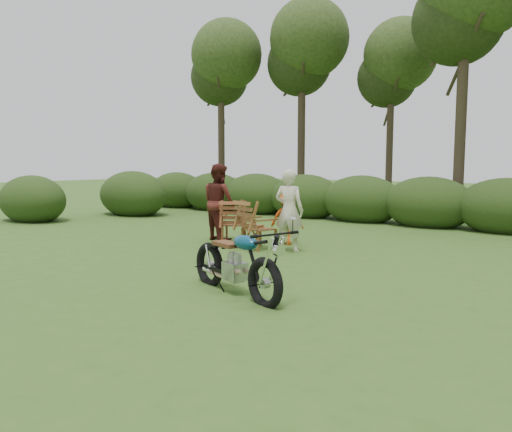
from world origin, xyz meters
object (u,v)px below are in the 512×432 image
Objects in this scene: adult_a at (289,251)px; adult_b at (219,240)px; side_table at (251,236)px; lawn_chair_right at (259,249)px; lawn_chair_left at (236,242)px; motorcycle at (235,293)px; cup at (254,223)px; child at (287,244)px.

adult_b reaches higher than adult_a.
side_table is at bearing -176.90° from adult_b.
lawn_chair_right reaches higher than side_table.
adult_b is at bearing -30.99° from lawn_chair_left.
lawn_chair_left is 0.78m from side_table.
adult_b is (-3.31, 3.41, 0.00)m from motorcycle.
cup is (0.05, 0.05, 0.28)m from side_table.
adult_b reaches higher than lawn_chair_left.
cup reaches higher than side_table.
adult_a is at bearing 142.61° from lawn_chair_left.
side_table is 1.25m from adult_b.
lawn_chair_left is at bearing 6.26° from child.
child is at bearing 131.45° from motorcycle.
motorcycle is 3.79m from cup.
lawn_chair_right is 2.13× the size of side_table.
adult_a reaches higher than side_table.
cup is (0.72, -0.26, 0.51)m from lawn_chair_left.
lawn_chair_left is at bearing 159.93° from cup.
lawn_chair_left is at bearing 155.35° from side_table.
cup is at bearing 46.54° from child.
lawn_chair_left is 8.29× the size of cup.
lawn_chair_left and side_table have the same top height.
lawn_chair_right is at bearing 63.80° from child.
child reaches higher than motorcycle.
cup is 0.07× the size of adult_a.
child is at bearing 172.41° from lawn_chair_left.
side_table is 0.96m from adult_a.
cup is (-2.08, 3.12, 0.51)m from motorcycle.
adult_a reaches higher than lawn_chair_left.
lawn_chair_left is at bearing 146.88° from motorcycle.
cup is 0.06× the size of adult_b.
child is (-1.71, 3.80, 0.00)m from motorcycle.
cup is at bearing 140.95° from motorcycle.
lawn_chair_left is 2.00× the size of side_table.
side_table is 0.27× the size of adult_b.
lawn_chair_right is (-1.87, 3.02, 0.00)m from motorcycle.
adult_a is (-1.20, 3.12, 0.00)m from motorcycle.
adult_a is 0.84m from child.
adult_a is at bearing -168.89° from adult_b.
cup is at bearing -8.81° from adult_a.
adult_b is at bearing 0.91° from lawn_chair_right.
lawn_chair_right reaches higher than lawn_chair_left.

